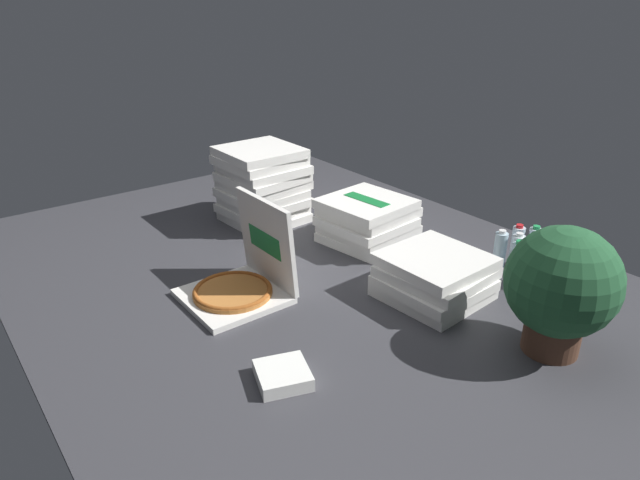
{
  "coord_description": "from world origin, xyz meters",
  "views": [
    {
      "loc": [
        1.89,
        -1.35,
        1.22
      ],
      "look_at": [
        0.01,
        0.1,
        0.14
      ],
      "focal_mm": 31.46,
      "sensor_mm": 36.0,
      "label": 1
    }
  ],
  "objects_px": {
    "open_pizza_box": "(243,278)",
    "pizza_stack_right_near": "(435,277)",
    "water_bottle_1": "(533,267)",
    "water_bottle_0": "(516,255)",
    "potted_plant": "(562,285)",
    "pizza_stack_center_far": "(262,185)",
    "napkin_pile": "(283,375)",
    "water_bottle_4": "(533,248)",
    "pizza_stack_left_mid": "(367,221)",
    "water_bottle_5": "(500,252)",
    "water_bottle_6": "(516,263)",
    "water_bottle_3": "(538,254)",
    "water_bottle_2": "(517,246)"
  },
  "relations": [
    {
      "from": "water_bottle_6",
      "to": "water_bottle_0",
      "type": "bearing_deg",
      "value": 125.0
    },
    {
      "from": "pizza_stack_center_far",
      "to": "napkin_pile",
      "type": "relative_size",
      "value": 2.56
    },
    {
      "from": "open_pizza_box",
      "to": "water_bottle_0",
      "type": "distance_m",
      "value": 1.24
    },
    {
      "from": "pizza_stack_right_near",
      "to": "water_bottle_5",
      "type": "xyz_separation_m",
      "value": [
        0.03,
        0.41,
        0.01
      ]
    },
    {
      "from": "water_bottle_0",
      "to": "water_bottle_3",
      "type": "height_order",
      "value": "same"
    },
    {
      "from": "water_bottle_2",
      "to": "water_bottle_5",
      "type": "height_order",
      "value": "same"
    },
    {
      "from": "water_bottle_6",
      "to": "water_bottle_3",
      "type": "bearing_deg",
      "value": 88.34
    },
    {
      "from": "water_bottle_3",
      "to": "water_bottle_5",
      "type": "distance_m",
      "value": 0.17
    },
    {
      "from": "water_bottle_2",
      "to": "napkin_pile",
      "type": "bearing_deg",
      "value": -88.23
    },
    {
      "from": "potted_plant",
      "to": "water_bottle_6",
      "type": "bearing_deg",
      "value": 139.25
    },
    {
      "from": "open_pizza_box",
      "to": "water_bottle_0",
      "type": "height_order",
      "value": "open_pizza_box"
    },
    {
      "from": "potted_plant",
      "to": "water_bottle_2",
      "type": "bearing_deg",
      "value": 135.29
    },
    {
      "from": "potted_plant",
      "to": "water_bottle_4",
      "type": "bearing_deg",
      "value": 129.06
    },
    {
      "from": "water_bottle_0",
      "to": "water_bottle_1",
      "type": "bearing_deg",
      "value": -21.03
    },
    {
      "from": "water_bottle_5",
      "to": "potted_plant",
      "type": "xyz_separation_m",
      "value": [
        0.5,
        -0.37,
        0.17
      ]
    },
    {
      "from": "water_bottle_2",
      "to": "water_bottle_3",
      "type": "distance_m",
      "value": 0.11
    },
    {
      "from": "water_bottle_1",
      "to": "water_bottle_4",
      "type": "height_order",
      "value": "same"
    },
    {
      "from": "water_bottle_4",
      "to": "water_bottle_6",
      "type": "height_order",
      "value": "same"
    },
    {
      "from": "pizza_stack_right_near",
      "to": "potted_plant",
      "type": "bearing_deg",
      "value": 4.8
    },
    {
      "from": "water_bottle_0",
      "to": "potted_plant",
      "type": "distance_m",
      "value": 0.61
    },
    {
      "from": "open_pizza_box",
      "to": "pizza_stack_left_mid",
      "type": "relative_size",
      "value": 0.92
    },
    {
      "from": "water_bottle_2",
      "to": "water_bottle_5",
      "type": "distance_m",
      "value": 0.12
    },
    {
      "from": "open_pizza_box",
      "to": "water_bottle_2",
      "type": "bearing_deg",
      "value": 65.23
    },
    {
      "from": "napkin_pile",
      "to": "open_pizza_box",
      "type": "bearing_deg",
      "value": 161.98
    },
    {
      "from": "water_bottle_4",
      "to": "water_bottle_6",
      "type": "bearing_deg",
      "value": -76.01
    },
    {
      "from": "water_bottle_0",
      "to": "potted_plant",
      "type": "relative_size",
      "value": 0.44
    },
    {
      "from": "water_bottle_4",
      "to": "water_bottle_5",
      "type": "height_order",
      "value": "same"
    },
    {
      "from": "pizza_stack_left_mid",
      "to": "water_bottle_3",
      "type": "bearing_deg",
      "value": 26.78
    },
    {
      "from": "open_pizza_box",
      "to": "water_bottle_1",
      "type": "xyz_separation_m",
      "value": [
        0.71,
        1.04,
        0.02
      ]
    },
    {
      "from": "open_pizza_box",
      "to": "water_bottle_6",
      "type": "xyz_separation_m",
      "value": [
        0.65,
        1.02,
        0.02
      ]
    },
    {
      "from": "pizza_stack_right_near",
      "to": "water_bottle_2",
      "type": "distance_m",
      "value": 0.53
    },
    {
      "from": "pizza_stack_right_near",
      "to": "pizza_stack_center_far",
      "type": "relative_size",
      "value": 0.98
    },
    {
      "from": "pizza_stack_center_far",
      "to": "napkin_pile",
      "type": "height_order",
      "value": "pizza_stack_center_far"
    },
    {
      "from": "pizza_stack_center_far",
      "to": "water_bottle_2",
      "type": "height_order",
      "value": "pizza_stack_center_far"
    },
    {
      "from": "pizza_stack_left_mid",
      "to": "potted_plant",
      "type": "height_order",
      "value": "potted_plant"
    },
    {
      "from": "pizza_stack_right_near",
      "to": "water_bottle_2",
      "type": "height_order",
      "value": "water_bottle_2"
    },
    {
      "from": "water_bottle_2",
      "to": "water_bottle_0",
      "type": "bearing_deg",
      "value": -55.67
    },
    {
      "from": "pizza_stack_right_near",
      "to": "napkin_pile",
      "type": "bearing_deg",
      "value": -84.6
    },
    {
      "from": "pizza_stack_right_near",
      "to": "water_bottle_1",
      "type": "distance_m",
      "value": 0.45
    },
    {
      "from": "water_bottle_1",
      "to": "water_bottle_5",
      "type": "height_order",
      "value": "same"
    },
    {
      "from": "water_bottle_4",
      "to": "water_bottle_0",
      "type": "bearing_deg",
      "value": -89.53
    },
    {
      "from": "water_bottle_0",
      "to": "water_bottle_3",
      "type": "bearing_deg",
      "value": 58.23
    },
    {
      "from": "open_pizza_box",
      "to": "pizza_stack_right_near",
      "type": "bearing_deg",
      "value": 51.93
    },
    {
      "from": "pizza_stack_right_near",
      "to": "water_bottle_6",
      "type": "bearing_deg",
      "value": 68.93
    },
    {
      "from": "water_bottle_6",
      "to": "potted_plant",
      "type": "relative_size",
      "value": 0.44
    },
    {
      "from": "open_pizza_box",
      "to": "pizza_stack_right_near",
      "type": "xyz_separation_m",
      "value": [
        0.5,
        0.64,
        0.01
      ]
    },
    {
      "from": "pizza_stack_right_near",
      "to": "water_bottle_6",
      "type": "height_order",
      "value": "water_bottle_6"
    },
    {
      "from": "pizza_stack_left_mid",
      "to": "potted_plant",
      "type": "bearing_deg",
      "value": -5.61
    },
    {
      "from": "open_pizza_box",
      "to": "water_bottle_3",
      "type": "bearing_deg",
      "value": 60.97
    },
    {
      "from": "water_bottle_5",
      "to": "water_bottle_6",
      "type": "relative_size",
      "value": 1.0
    }
  ]
}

